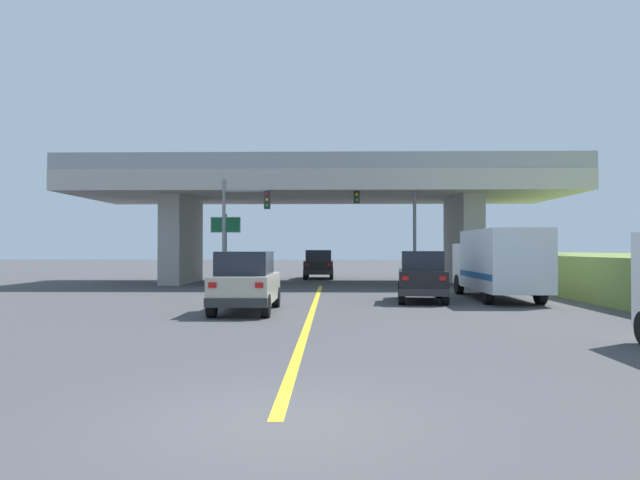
{
  "coord_description": "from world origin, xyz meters",
  "views": [
    {
      "loc": [
        0.71,
        -7.34,
        2.11
      ],
      "look_at": [
        0.19,
        16.26,
        2.45
      ],
      "focal_mm": 33.8,
      "sensor_mm": 36.0,
      "label": 1
    }
  ],
  "objects_px": {
    "suv_crossing": "(422,276)",
    "traffic_signal_farside": "(239,219)",
    "traffic_signal_nearside": "(395,215)",
    "highway_sign": "(226,233)",
    "sedan_oncoming": "(319,264)",
    "suv_lead": "(246,282)",
    "box_truck": "(498,262)"
  },
  "relations": [
    {
      "from": "traffic_signal_nearside",
      "to": "traffic_signal_farside",
      "type": "xyz_separation_m",
      "value": [
        -8.35,
        -0.75,
        -0.26
      ]
    },
    {
      "from": "highway_sign",
      "to": "traffic_signal_farside",
      "type": "bearing_deg",
      "value": -64.35
    },
    {
      "from": "suv_crossing",
      "to": "traffic_signal_nearside",
      "type": "xyz_separation_m",
      "value": [
        -0.21,
        8.48,
        2.93
      ]
    },
    {
      "from": "sedan_oncoming",
      "to": "traffic_signal_nearside",
      "type": "relative_size",
      "value": 0.73
    },
    {
      "from": "traffic_signal_nearside",
      "to": "suv_lead",
      "type": "bearing_deg",
      "value": -116.12
    },
    {
      "from": "traffic_signal_nearside",
      "to": "highway_sign",
      "type": "distance_m",
      "value": 9.66
    },
    {
      "from": "sedan_oncoming",
      "to": "traffic_signal_nearside",
      "type": "bearing_deg",
      "value": -66.39
    },
    {
      "from": "suv_lead",
      "to": "traffic_signal_farside",
      "type": "height_order",
      "value": "traffic_signal_farside"
    },
    {
      "from": "suv_crossing",
      "to": "box_truck",
      "type": "xyz_separation_m",
      "value": [
        3.32,
        0.99,
        0.53
      ]
    },
    {
      "from": "suv_crossing",
      "to": "suv_lead",
      "type": "bearing_deg",
      "value": -140.8
    },
    {
      "from": "sedan_oncoming",
      "to": "traffic_signal_farside",
      "type": "relative_size",
      "value": 0.76
    },
    {
      "from": "suv_crossing",
      "to": "highway_sign",
      "type": "relative_size",
      "value": 1.08
    },
    {
      "from": "highway_sign",
      "to": "suv_crossing",
      "type": "bearing_deg",
      "value": -46.12
    },
    {
      "from": "suv_lead",
      "to": "box_truck",
      "type": "bearing_deg",
      "value": 28.16
    },
    {
      "from": "box_truck",
      "to": "traffic_signal_nearside",
      "type": "relative_size",
      "value": 1.24
    },
    {
      "from": "sedan_oncoming",
      "to": "traffic_signal_farside",
      "type": "height_order",
      "value": "traffic_signal_farside"
    },
    {
      "from": "traffic_signal_farside",
      "to": "highway_sign",
      "type": "xyz_separation_m",
      "value": [
        -1.13,
        2.35,
        -0.65
      ]
    },
    {
      "from": "highway_sign",
      "to": "suv_lead",
      "type": "bearing_deg",
      "value": -77.18
    },
    {
      "from": "traffic_signal_farside",
      "to": "suv_lead",
      "type": "bearing_deg",
      "value": -79.92
    },
    {
      "from": "sedan_oncoming",
      "to": "highway_sign",
      "type": "distance_m",
      "value": 10.01
    },
    {
      "from": "box_truck",
      "to": "highway_sign",
      "type": "bearing_deg",
      "value": 145.08
    },
    {
      "from": "box_truck",
      "to": "highway_sign",
      "type": "distance_m",
      "value": 15.93
    },
    {
      "from": "sedan_oncoming",
      "to": "traffic_signal_farside",
      "type": "distance_m",
      "value": 11.74
    },
    {
      "from": "traffic_signal_farside",
      "to": "highway_sign",
      "type": "relative_size",
      "value": 1.42
    },
    {
      "from": "box_truck",
      "to": "traffic_signal_farside",
      "type": "distance_m",
      "value": 13.82
    },
    {
      "from": "traffic_signal_nearside",
      "to": "box_truck",
      "type": "bearing_deg",
      "value": -64.79
    },
    {
      "from": "suv_crossing",
      "to": "traffic_signal_farside",
      "type": "distance_m",
      "value": 11.83
    },
    {
      "from": "box_truck",
      "to": "suv_crossing",
      "type": "bearing_deg",
      "value": -163.32
    },
    {
      "from": "suv_lead",
      "to": "traffic_signal_farside",
      "type": "relative_size",
      "value": 0.77
    },
    {
      "from": "suv_lead",
      "to": "highway_sign",
      "type": "distance_m",
      "value": 14.8
    },
    {
      "from": "box_truck",
      "to": "sedan_oncoming",
      "type": "bearing_deg",
      "value": 114.3
    },
    {
      "from": "sedan_oncoming",
      "to": "highway_sign",
      "type": "xyz_separation_m",
      "value": [
        -5.13,
        -8.36,
        2.01
      ]
    }
  ]
}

